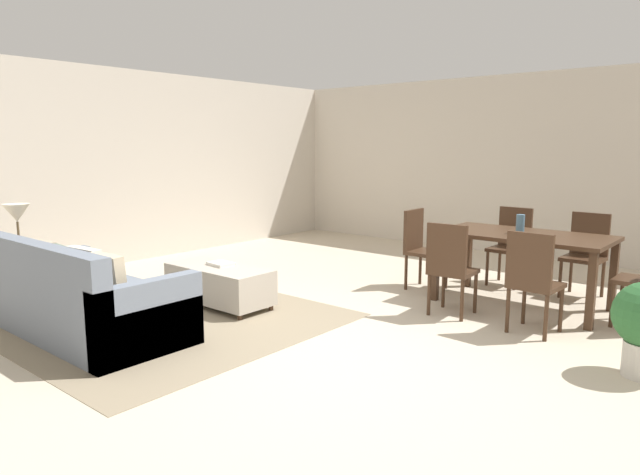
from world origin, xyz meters
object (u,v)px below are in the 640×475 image
Objects in this scene: dining_chair_far_right at (586,250)px; table_lamp at (17,215)px; dining_chair_near_left at (450,264)px; side_table at (21,266)px; dining_chair_far_left at (511,241)px; book_on_ottoman at (221,264)px; dining_chair_head_west at (420,244)px; couch at (84,302)px; ottoman_table at (219,283)px; dining_chair_near_right at (533,277)px; dining_table at (523,242)px; vase_centerpiece at (520,224)px.

table_lamp is at bearing -135.41° from dining_chair_far_right.
side_table is at bearing -143.72° from dining_chair_near_left.
dining_chair_near_left is at bearing 36.28° from table_lamp.
table_lamp is 5.45m from dining_chair_far_left.
table_lamp is at bearing -135.38° from book_on_ottoman.
couch is at bearing -112.82° from dining_chair_head_west.
side_table is 0.60× the size of dining_chair_head_west.
ottoman_table is 2.01m from side_table.
ottoman_table is 2.13m from table_lamp.
dining_chair_near_right is at bearing -89.36° from dining_chair_far_right.
dining_chair_far_left is at bearing 118.04° from dining_table.
table_lamp is 2.08m from book_on_ottoman.
vase_centerpiece reaches higher than dining_chair_far_left.
dining_chair_near_right is 1.00m from vase_centerpiece.
vase_centerpiece is (3.84, 3.35, 0.42)m from side_table.
dining_table is at bearing 41.10° from side_table.
vase_centerpiece is 0.75× the size of book_on_ottoman.
dining_chair_head_west is at bearing 51.10° from table_lamp.
vase_centerpiece is (-0.44, 0.83, 0.34)m from dining_chair_near_right.
ottoman_table is at bearing -139.85° from vase_centerpiece.
ottoman_table is 1.29× the size of dining_chair_far_left.
dining_chair_near_left is 1.67m from dining_chair_far_left.
book_on_ottoman is at bearing 44.62° from table_lamp.
dining_chair_near_right is 1.00× the size of dining_chair_head_west.
dining_chair_far_left is (3.42, 4.22, -0.44)m from table_lamp.
book_on_ottoman is (-2.04, -1.14, -0.09)m from dining_chair_near_left.
dining_chair_near_left reaches higher than book_on_ottoman.
dining_chair_far_left and dining_chair_far_right have the same top height.
dining_chair_near_right reaches higher than side_table.
vase_centerpiece reaches higher than book_on_ottoman.
dining_chair_far_left reaches higher than book_on_ottoman.
dining_table is at bearing 115.90° from dining_chair_near_right.
vase_centerpiece is at bearing 65.66° from dining_chair_near_left.
couch is 1.45m from table_lamp.
table_lamp is at bearing -149.52° from dining_chair_near_right.
ottoman_table is 1.29× the size of dining_chair_head_west.
ottoman_table is 3.48m from dining_chair_far_left.
table_lamp is 0.31× the size of dining_table.
dining_chair_far_left reaches higher than ottoman_table.
side_table is (-1.47, -1.36, 0.20)m from ottoman_table.
dining_chair_head_west is (1.41, 3.35, 0.23)m from couch.
dining_chair_near_left reaches higher than dining_table.
book_on_ottoman is at bearing -123.23° from dining_chair_head_west.
dining_table reaches higher than book_on_ottoman.
side_table is 5.43m from dining_chair_far_left.
couch is at bearing -130.53° from dining_chair_near_left.
dining_table is 0.97m from dining_chair_far_left.
couch is at bearing -125.26° from dining_chair_far_right.
dining_chair_near_right is 3.06m from book_on_ottoman.
ottoman_table is 3.16m from vase_centerpiece.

